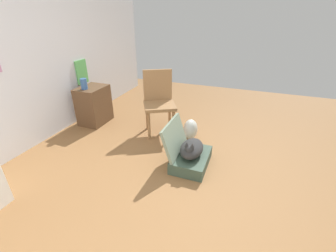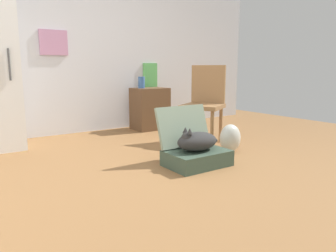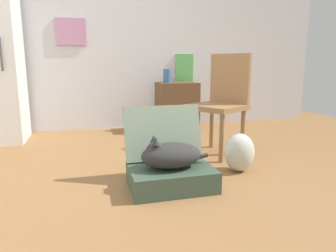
% 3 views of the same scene
% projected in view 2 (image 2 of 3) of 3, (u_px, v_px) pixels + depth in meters
% --- Properties ---
extents(ground_plane, '(7.68, 7.68, 0.00)m').
position_uv_depth(ground_plane, '(169.00, 167.00, 3.15)').
color(ground_plane, olive).
rests_on(ground_plane, ground).
extents(wall_back, '(6.40, 0.15, 2.60)m').
position_uv_depth(wall_back, '(83.00, 45.00, 4.76)').
color(wall_back, silver).
rests_on(wall_back, ground).
extents(suitcase_base, '(0.60, 0.43, 0.16)m').
position_uv_depth(suitcase_base, '(197.00, 158.00, 3.20)').
color(suitcase_base, '#384C3D').
rests_on(suitcase_base, ground).
extents(suitcase_lid, '(0.60, 0.17, 0.42)m').
position_uv_depth(suitcase_lid, '(183.00, 126.00, 3.34)').
color(suitcase_lid, gray).
rests_on(suitcase_lid, suitcase_base).
extents(cat, '(0.52, 0.28, 0.24)m').
position_uv_depth(cat, '(196.00, 141.00, 3.17)').
color(cat, '#2D2D2D').
rests_on(cat, suitcase_base).
extents(plastic_bag_white, '(0.26, 0.22, 0.32)m').
position_uv_depth(plastic_bag_white, '(230.00, 138.00, 3.71)').
color(plastic_bag_white, silver).
rests_on(plastic_bag_white, ground).
extents(side_table, '(0.53, 0.40, 0.65)m').
position_uv_depth(side_table, '(150.00, 109.00, 5.10)').
color(side_table, brown).
rests_on(side_table, ground).
extents(vase_tall, '(0.10, 0.10, 0.18)m').
position_uv_depth(vase_tall, '(141.00, 82.00, 4.97)').
color(vase_tall, '#38609E').
rests_on(vase_tall, side_table).
extents(chair, '(0.63, 0.64, 1.00)m').
position_uv_depth(chair, '(205.00, 101.00, 4.14)').
color(chair, olive).
rests_on(chair, ground).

